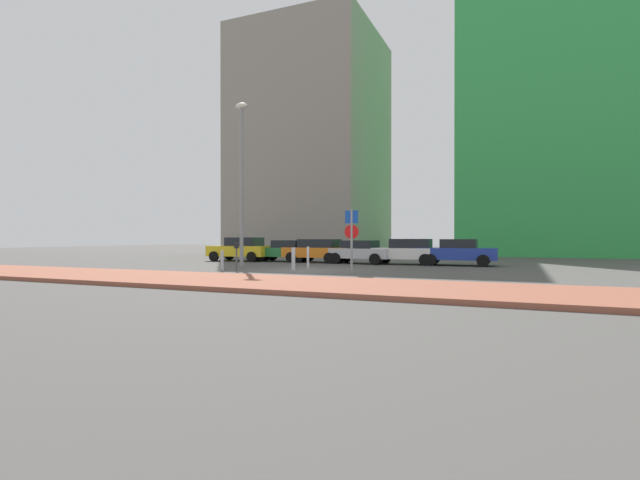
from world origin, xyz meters
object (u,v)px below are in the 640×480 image
object	(u,v)px
parked_car_orange	(319,250)
parked_car_white	(407,251)
parked_car_green	(285,250)
traffic_bollard_near	(308,257)
traffic_bollard_mid	(222,260)
street_lamp	(242,172)
parking_meter	(236,252)
parked_car_blue	(456,252)
traffic_bollard_far	(293,259)
parked_car_yellow	(241,249)
parking_sign_post	(352,233)
parked_car_silver	(358,251)

from	to	relation	value
parked_car_orange	parked_car_white	world-z (taller)	parked_car_white
parked_car_green	traffic_bollard_near	bearing A→B (deg)	-52.96
traffic_bollard_mid	street_lamp	bearing A→B (deg)	104.07
parking_meter	street_lamp	size ratio (longest dim) A/B	0.15
parked_car_blue	street_lamp	xyz separation A→B (m)	(-10.07, -5.61, 4.15)
traffic_bollard_mid	parking_meter	bearing A→B (deg)	-3.56
parked_car_orange	traffic_bollard_far	bearing A→B (deg)	-77.28
parked_car_yellow	parked_car_blue	world-z (taller)	parked_car_yellow
parked_car_orange	parked_car_green	bearing A→B (deg)	176.85
parked_car_yellow	parked_car_white	world-z (taller)	parked_car_yellow
parking_sign_post	traffic_bollard_near	distance (m)	3.89
parked_car_green	traffic_bollard_far	size ratio (longest dim) A/B	3.71
parked_car_orange	parked_car_white	size ratio (longest dim) A/B	1.00
parked_car_yellow	parking_meter	world-z (taller)	parked_car_yellow
parked_car_orange	parking_meter	world-z (taller)	parked_car_orange
parked_car_green	parked_car_orange	distance (m)	2.38
traffic_bollard_near	traffic_bollard_far	distance (m)	1.21
parked_car_blue	parked_car_yellow	bearing A→B (deg)	-177.77
parking_meter	street_lamp	xyz separation A→B (m)	(-1.47, 2.70, 4.04)
parked_car_green	street_lamp	xyz separation A→B (m)	(0.37, -5.63, 4.19)
parked_car_silver	parked_car_blue	distance (m)	5.53
street_lamp	traffic_bollard_near	size ratio (longest dim) A/B	7.89
parked_car_silver	parked_car_blue	bearing A→B (deg)	2.88
parked_car_yellow	traffic_bollard_mid	size ratio (longest dim) A/B	4.39
parked_car_yellow	traffic_bollard_far	xyz separation A→B (m)	(6.76, -5.99, -0.26)
parked_car_green	parked_car_silver	xyz separation A→B (m)	(4.92, -0.30, 0.01)
parked_car_green	parked_car_orange	size ratio (longest dim) A/B	0.89
parked_car_yellow	parked_car_silver	distance (m)	7.87
traffic_bollard_mid	traffic_bollard_far	xyz separation A→B (m)	(2.78, 1.75, 0.06)
parked_car_green	parked_car_blue	bearing A→B (deg)	-0.12
traffic_bollard_mid	parked_car_blue	bearing A→B (deg)	41.29
traffic_bollard_mid	parked_car_yellow	bearing A→B (deg)	117.21
parked_car_silver	traffic_bollard_far	distance (m)	6.33
parked_car_yellow	traffic_bollard_near	size ratio (longest dim) A/B	3.80
parking_sign_post	traffic_bollard_mid	bearing A→B (deg)	-172.53
parked_car_silver	parked_car_white	world-z (taller)	parked_car_white
parking_sign_post	parked_car_yellow	bearing A→B (deg)	145.22
parked_car_green	parking_meter	distance (m)	8.53
parking_meter	traffic_bollard_far	bearing A→B (deg)	42.36
parked_car_orange	traffic_bollard_mid	world-z (taller)	parked_car_orange
parked_car_silver	parked_car_white	bearing A→B (deg)	3.24
parked_car_green	street_lamp	size ratio (longest dim) A/B	0.46
traffic_bollard_near	parked_car_silver	bearing A→B (deg)	79.97
parked_car_green	parked_car_silver	world-z (taller)	parked_car_silver
parked_car_orange	parked_car_blue	distance (m)	8.07
street_lamp	traffic_bollard_near	bearing A→B (deg)	4.49
parking_sign_post	traffic_bollard_mid	distance (m)	6.20
traffic_bollard_near	traffic_bollard_mid	xyz separation A→B (m)	(-2.99, -2.94, -0.07)
parked_car_white	traffic_bollard_far	size ratio (longest dim) A/B	4.13
parked_car_silver	traffic_bollard_far	size ratio (longest dim) A/B	4.06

